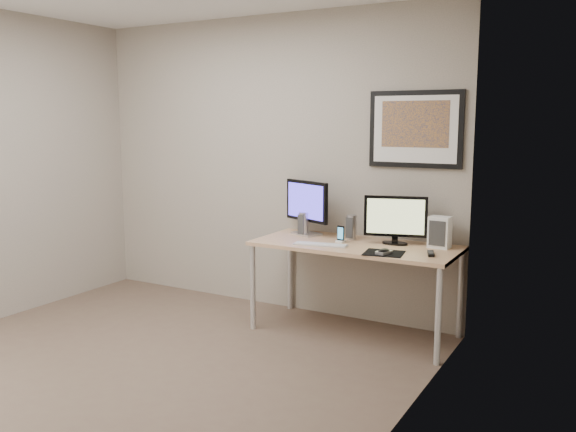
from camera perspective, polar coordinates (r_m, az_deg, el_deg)
name	(u,v)px	position (r m, az deg, el deg)	size (l,w,h in m)	color
floor	(143,367)	(4.46, -13.40, -13.59)	(3.60, 3.60, 0.00)	brown
room	(178,127)	(4.46, -10.23, 8.21)	(3.60, 3.60, 3.60)	white
desk	(355,252)	(4.83, 6.30, -3.37)	(1.60, 0.70, 0.73)	#AB8253
framed_art	(415,129)	(4.91, 11.83, 7.96)	(0.75, 0.04, 0.60)	black
monitor_large	(307,205)	(5.13, 1.76, 1.04)	(0.48, 0.24, 0.46)	#B6B6BB
monitor_tv	(395,219)	(4.80, 10.02, -0.24)	(0.48, 0.17, 0.38)	black
speaker_left	(304,224)	(5.11, 1.48, -0.75)	(0.08, 0.08, 0.20)	#B6B6BB
speaker_right	(352,227)	(4.98, 5.96, -1.05)	(0.08, 0.08, 0.20)	#B6B6BB
phone_dock	(341,234)	(4.85, 4.96, -1.69)	(0.06, 0.06, 0.13)	black
keyboard	(320,244)	(4.73, 3.06, -2.68)	(0.42, 0.11, 0.01)	silver
mousepad	(384,253)	(4.50, 8.97, -3.44)	(0.28, 0.25, 0.00)	black
mouse	(384,251)	(4.46, 8.96, -3.27)	(0.07, 0.12, 0.04)	black
remote	(431,253)	(4.52, 13.22, -3.42)	(0.04, 0.17, 0.02)	black
fan_unit	(440,232)	(4.76, 14.02, -1.48)	(0.16, 0.12, 0.24)	white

